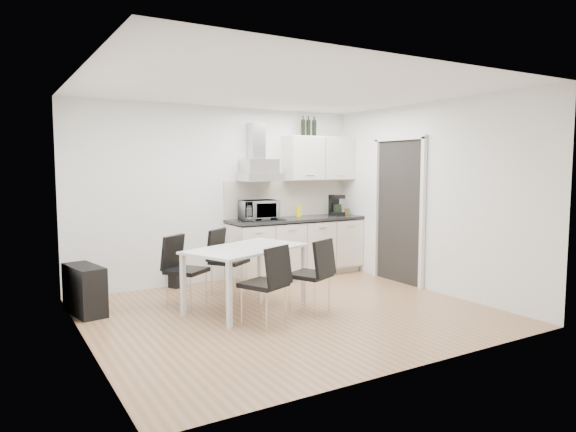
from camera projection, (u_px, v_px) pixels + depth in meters
name	position (u px, v px, depth m)	size (l,w,h in m)	color
ground	(289.00, 312.00, 6.08)	(4.50, 4.50, 0.00)	#A97F5A
wall_back	(220.00, 195.00, 7.66)	(4.50, 0.10, 2.60)	white
wall_front	(412.00, 218.00, 4.24)	(4.50, 0.10, 2.60)	white
wall_left	(83.00, 211.00, 4.81)	(0.10, 4.00, 2.60)	white
wall_right	(428.00, 197.00, 7.10)	(0.10, 4.00, 2.60)	white
ceiling	(289.00, 89.00, 5.83)	(4.50, 4.50, 0.00)	white
doorway	(398.00, 212.00, 7.57)	(0.08, 1.04, 2.10)	white
kitchenette	(297.00, 223.00, 8.08)	(2.22, 0.64, 2.52)	beige
dining_table	(246.00, 254.00, 6.18)	(1.66, 1.32, 0.75)	white
chair_far_left	(187.00, 272.00, 6.27)	(0.44, 0.50, 0.88)	black
chair_far_right	(229.00, 262.00, 6.89)	(0.44, 0.50, 0.88)	black
chair_near_left	(264.00, 285.00, 5.55)	(0.44, 0.50, 0.88)	black
chair_near_right	(310.00, 276.00, 6.03)	(0.44, 0.50, 0.88)	black
guitar_amp	(85.00, 290.00, 5.98)	(0.42, 0.73, 0.57)	black
floor_speaker	(177.00, 276.00, 7.32)	(0.19, 0.17, 0.32)	black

